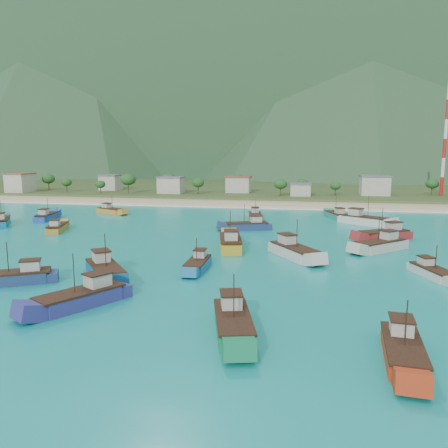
% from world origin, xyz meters
% --- Properties ---
extents(ground, '(600.00, 600.00, 0.00)m').
position_xyz_m(ground, '(0.00, 0.00, 0.00)').
color(ground, '#0C8471').
rests_on(ground, ground).
extents(beach, '(400.00, 18.00, 1.20)m').
position_xyz_m(beach, '(0.00, 79.00, 0.00)').
color(beach, beige).
rests_on(beach, ground).
extents(land, '(400.00, 110.00, 2.40)m').
position_xyz_m(land, '(0.00, 140.00, 0.00)').
color(land, '#385123').
rests_on(land, ground).
extents(surf_line, '(400.00, 2.50, 0.08)m').
position_xyz_m(surf_line, '(0.00, 69.50, 0.00)').
color(surf_line, white).
rests_on(surf_line, ground).
extents(mountains, '(1520.00, 440.00, 260.00)m').
position_xyz_m(mountains, '(-18.31, 403.81, 106.83)').
color(mountains, slate).
rests_on(mountains, ground).
extents(village, '(216.35, 30.31, 7.34)m').
position_xyz_m(village, '(9.83, 103.28, 4.71)').
color(village, beige).
rests_on(village, ground).
extents(vegetation, '(274.99, 26.11, 8.62)m').
position_xyz_m(vegetation, '(-7.67, 102.72, 5.12)').
color(vegetation, '#235623').
rests_on(vegetation, ground).
extents(radio_tower, '(1.20, 1.20, 42.09)m').
position_xyz_m(radio_tower, '(73.12, 108.00, 22.65)').
color(radio_tower, red).
rests_on(radio_tower, ground).
extents(boat_0, '(5.84, 10.24, 5.80)m').
position_xyz_m(boat_0, '(-30.47, 18.95, 0.66)').
color(boat_0, '#AE7D2C').
rests_on(boat_0, ground).
extents(boat_1, '(8.61, 11.39, 6.66)m').
position_xyz_m(boat_1, '(-0.30, -24.57, 0.82)').
color(boat_1, navy).
rests_on(boat_1, ground).
extents(boat_2, '(10.13, 6.99, 5.83)m').
position_xyz_m(boat_2, '(-31.97, 48.92, 0.67)').
color(boat_2, orange).
rests_on(boat_2, ground).
extents(boat_3, '(5.29, 8.94, 5.08)m').
position_xyz_m(boat_3, '(41.97, -4.05, 0.53)').
color(boat_3, beige).
rests_on(boat_3, ground).
extents(boat_7, '(6.23, 12.80, 7.27)m').
position_xyz_m(boat_7, '(10.72, 8.94, 0.93)').
color(boat_7, gold).
rests_on(boat_7, ground).
extents(boat_8, '(11.54, 9.37, 6.87)m').
position_xyz_m(boat_8, '(39.85, 23.04, 0.86)').
color(boat_8, maroon).
rests_on(boat_8, ground).
extents(boat_9, '(2.94, 9.01, 5.27)m').
position_xyz_m(boat_9, '(8.49, -6.28, 0.57)').
color(boat_9, '#1E6EA8').
rests_on(boat_9, ground).
extents(boat_12, '(9.35, 11.81, 6.98)m').
position_xyz_m(boat_12, '(22.35, 4.10, 0.88)').
color(boat_12, beige).
rests_on(boat_12, ground).
extents(boat_13, '(5.92, 11.38, 6.45)m').
position_xyz_m(boat_13, '(17.79, -28.51, 0.78)').
color(boat_13, '#127E4B').
rests_on(boat_13, ground).
extents(boat_14, '(10.52, 7.68, 6.11)m').
position_xyz_m(boat_14, '(-13.40, -18.36, 0.72)').
color(boat_14, navy).
rests_on(boat_14, ground).
extents(boat_15, '(8.65, 11.03, 6.50)m').
position_xyz_m(boat_15, '(-48.57, 23.98, 0.79)').
color(boat_15, '#0F698F').
rests_on(boat_15, ground).
extents(boat_16, '(9.84, 11.23, 6.85)m').
position_xyz_m(boat_16, '(-2.98, -13.53, 0.85)').
color(boat_16, '#105482').
rests_on(boat_16, ground).
extents(boat_18, '(12.33, 10.28, 7.39)m').
position_xyz_m(boat_18, '(37.99, 42.24, 0.95)').
color(boat_18, silver).
rests_on(boat_18, ground).
extents(boat_19, '(10.52, 10.34, 6.73)m').
position_xyz_m(boat_19, '(37.55, 12.32, 0.83)').
color(boat_19, beige).
rests_on(boat_19, ground).
extents(boat_23, '(5.08, 10.88, 6.19)m').
position_xyz_m(boat_23, '(-42.88, 34.08, 0.73)').
color(boat_23, '#234BA4').
rests_on(boat_23, ground).
extents(boat_24, '(3.70, 10.14, 5.88)m').
position_xyz_m(boat_24, '(32.80, -31.46, 0.68)').
color(boat_24, '#B93315').
rests_on(boat_24, ground).
extents(boat_25, '(4.86, 10.51, 5.98)m').
position_xyz_m(boat_25, '(10.79, 45.40, 0.69)').
color(boat_25, '#A9411E').
rests_on(boat_25, ground).
extents(boat_27, '(11.02, 6.63, 6.26)m').
position_xyz_m(boat_27, '(11.01, 29.27, 0.74)').
color(boat_27, navy).
rests_on(boat_27, ground).
extents(boat_28, '(6.19, 10.93, 6.20)m').
position_xyz_m(boat_28, '(31.98, 51.03, 0.73)').
color(boat_28, '#268265').
rests_on(boat_28, ground).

